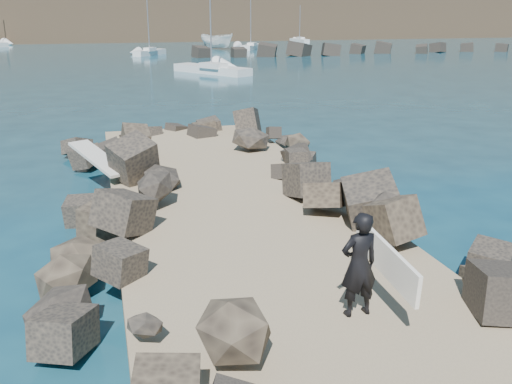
# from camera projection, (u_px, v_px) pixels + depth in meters

# --- Properties ---
(ground) EXTENTS (800.00, 800.00, 0.00)m
(ground) POSITION_uv_depth(u_px,v_px,m) (245.00, 239.00, 13.69)
(ground) COLOR #0F384C
(ground) RESTS_ON ground
(jetty) EXTENTS (6.00, 26.00, 0.60)m
(jetty) POSITION_uv_depth(u_px,v_px,m) (269.00, 261.00, 11.76)
(jetty) COLOR #8C7759
(jetty) RESTS_ON ground
(riprap_left) EXTENTS (2.60, 22.00, 1.00)m
(riprap_left) POSITION_uv_depth(u_px,v_px,m) (123.00, 258.00, 11.43)
(riprap_left) COLOR black
(riprap_left) RESTS_ON ground
(riprap_right) EXTENTS (2.60, 22.00, 1.00)m
(riprap_right) POSITION_uv_depth(u_px,v_px,m) (385.00, 230.00, 12.89)
(riprap_right) COLOR black
(riprap_right) RESTS_ON ground
(breakwater_secondary) EXTENTS (52.00, 4.00, 1.20)m
(breakwater_secondary) POSITION_uv_depth(u_px,v_px,m) (404.00, 49.00, 72.86)
(breakwater_secondary) COLOR black
(breakwater_secondary) RESTS_ON ground
(surfboard_resting) EXTENTS (1.73, 2.54, 0.08)m
(surfboard_resting) POSITION_uv_depth(u_px,v_px,m) (99.00, 162.00, 16.58)
(surfboard_resting) COLOR silver
(surfboard_resting) RESTS_ON riprap_left
(boat_imported) EXTENTS (5.20, 5.89, 2.22)m
(boat_imported) POSITION_uv_depth(u_px,v_px,m) (217.00, 41.00, 81.24)
(boat_imported) COLOR white
(boat_imported) RESTS_ON ground
(surfer_with_board) EXTENTS (0.83, 2.14, 1.73)m
(surfer_with_board) POSITION_uv_depth(u_px,v_px,m) (363.00, 264.00, 8.90)
(surfer_with_board) COLOR black
(surfer_with_board) RESTS_ON jetty
(sailboat_d) EXTENTS (4.36, 6.29, 7.81)m
(sailboat_d) POSITION_uv_depth(u_px,v_px,m) (251.00, 47.00, 80.93)
(sailboat_d) COLOR silver
(sailboat_d) RESTS_ON ground
(sailboat_b) EXTENTS (4.42, 5.03, 6.81)m
(sailboat_b) POSITION_uv_depth(u_px,v_px,m) (150.00, 52.00, 70.10)
(sailboat_b) COLOR silver
(sailboat_b) RESTS_ON ground
(sailboat_c) EXTENTS (5.85, 7.93, 9.78)m
(sailboat_c) POSITION_uv_depth(u_px,v_px,m) (212.00, 69.00, 49.75)
(sailboat_c) COLOR silver
(sailboat_c) RESTS_ON ground
(sailboat_f) EXTENTS (1.99, 5.15, 6.29)m
(sailboat_f) POSITION_uv_depth(u_px,v_px,m) (300.00, 41.00, 97.67)
(sailboat_f) COLOR silver
(sailboat_f) RESTS_ON ground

